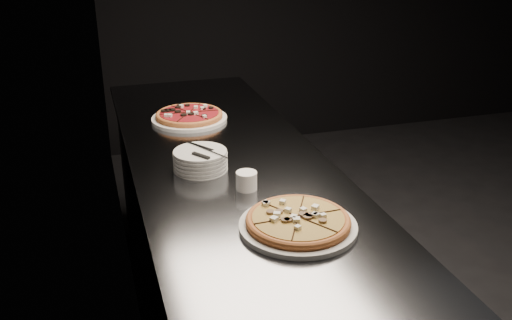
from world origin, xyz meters
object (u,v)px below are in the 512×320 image
object	(u,v)px
plate_stack	(200,160)
ramekin	(247,180)
counter	(233,266)
cutlery	(203,151)
pizza_tomato	(189,116)
pizza_mushroom	(298,222)

from	to	relation	value
plate_stack	ramekin	size ratio (longest dim) A/B	2.73
ramekin	counter	bearing A→B (deg)	88.72
cutlery	ramekin	distance (m)	0.23
cutlery	ramekin	bearing A→B (deg)	-95.07
plate_stack	ramekin	bearing A→B (deg)	-60.90
plate_stack	ramekin	world-z (taller)	plate_stack
counter	plate_stack	size ratio (longest dim) A/B	12.40
counter	plate_stack	bearing A→B (deg)	-168.93
pizza_tomato	cutlery	xyz separation A→B (m)	(-0.06, -0.57, 0.05)
cutlery	counter	bearing A→B (deg)	-15.41
pizza_tomato	counter	bearing A→B (deg)	-83.81
counter	pizza_mushroom	size ratio (longest dim) A/B	6.89
counter	pizza_mushroom	distance (m)	0.72
counter	cutlery	size ratio (longest dim) A/B	12.08
counter	ramekin	bearing A→B (deg)	-91.28
ramekin	pizza_tomato	bearing A→B (deg)	93.93
counter	cutlery	xyz separation A→B (m)	(-0.11, -0.04, 0.54)
pizza_tomato	plate_stack	size ratio (longest dim) A/B	1.75
counter	pizza_tomato	distance (m)	0.72
plate_stack	cutlery	world-z (taller)	cutlery
cutlery	pizza_tomato	bearing A→B (deg)	50.14
counter	ramekin	xyz separation A→B (m)	(-0.01, -0.23, 0.49)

